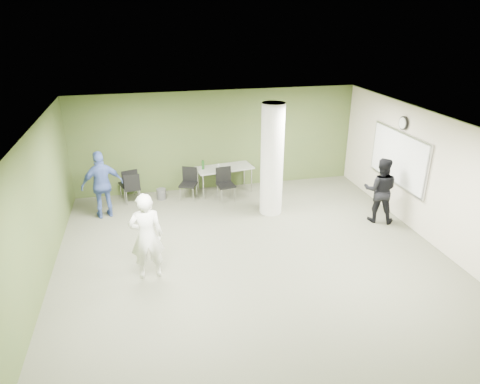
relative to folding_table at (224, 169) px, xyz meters
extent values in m
plane|color=#565845|center=(-0.09, -3.55, -0.70)|extent=(8.00, 8.00, 0.00)
plane|color=white|center=(-0.09, -3.55, 2.10)|extent=(8.00, 8.00, 0.00)
cube|color=#4E5D2B|center=(-0.09, 0.45, 0.70)|extent=(8.00, 2.80, 0.02)
cube|color=#4E5D2B|center=(-4.09, -3.55, 0.70)|extent=(0.02, 8.00, 2.80)
cube|color=beige|center=(3.91, -3.55, 0.70)|extent=(0.02, 8.00, 2.80)
cylinder|color=silver|center=(0.91, -1.55, 0.70)|extent=(0.56, 0.56, 2.80)
cube|color=silver|center=(3.84, -2.35, 0.80)|extent=(0.04, 2.30, 1.30)
cube|color=white|center=(3.82, -2.35, 0.80)|extent=(0.02, 2.20, 1.20)
cylinder|color=black|center=(3.84, -2.35, 1.65)|extent=(0.05, 0.32, 0.32)
cylinder|color=white|center=(3.81, -2.35, 1.65)|extent=(0.02, 0.26, 0.26)
cube|color=#969691|center=(0.02, 0.00, 0.03)|extent=(1.65, 0.91, 0.04)
cylinder|color=silver|center=(-0.64, -0.37, -0.34)|extent=(0.04, 0.04, 0.71)
cylinder|color=silver|center=(0.76, -0.17, -0.34)|extent=(0.04, 0.04, 0.71)
cylinder|color=silver|center=(-0.72, 0.17, -0.34)|extent=(0.04, 0.04, 0.71)
cylinder|color=silver|center=(0.68, 0.38, -0.34)|extent=(0.04, 0.04, 0.71)
cylinder|color=#1D4B19|center=(-0.58, -0.02, 0.17)|extent=(0.07, 0.07, 0.25)
cylinder|color=#B2B2B7|center=(-0.18, -0.20, 0.14)|extent=(0.06, 0.06, 0.18)
cylinder|color=#4C4C4C|center=(-1.76, -0.09, -0.55)|extent=(0.25, 0.25, 0.29)
cube|color=black|center=(-2.52, -0.13, -0.28)|extent=(0.45, 0.45, 0.05)
cube|color=black|center=(-2.50, -0.32, -0.05)|extent=(0.41, 0.07, 0.42)
cylinder|color=silver|center=(-2.35, 0.06, -0.50)|extent=(0.02, 0.02, 0.40)
cylinder|color=silver|center=(-2.70, 0.03, -0.50)|extent=(0.02, 0.02, 0.40)
cylinder|color=silver|center=(-2.33, -0.29, -0.50)|extent=(0.02, 0.02, 0.40)
cylinder|color=silver|center=(-2.68, -0.32, -0.50)|extent=(0.02, 0.02, 0.40)
cube|color=black|center=(-2.61, 0.10, -0.26)|extent=(0.56, 0.56, 0.05)
cube|color=black|center=(-2.55, -0.09, -0.02)|extent=(0.42, 0.17, 0.44)
cylinder|color=silver|center=(-2.49, 0.33, -0.49)|extent=(0.02, 0.02, 0.42)
cylinder|color=silver|center=(-2.84, 0.22, -0.49)|extent=(0.02, 0.02, 0.42)
cylinder|color=silver|center=(-2.38, -0.02, -0.49)|extent=(0.02, 0.02, 0.42)
cylinder|color=silver|center=(-2.73, -0.13, -0.49)|extent=(0.02, 0.02, 0.42)
cube|color=black|center=(-1.04, -0.27, -0.28)|extent=(0.56, 0.56, 0.05)
cube|color=black|center=(-0.96, -0.08, -0.04)|extent=(0.39, 0.19, 0.42)
cylinder|color=silver|center=(-1.27, -0.36, -0.50)|extent=(0.02, 0.02, 0.40)
cylinder|color=silver|center=(-0.94, -0.50, -0.50)|extent=(0.02, 0.02, 0.40)
cylinder|color=silver|center=(-1.13, -0.03, -0.50)|extent=(0.02, 0.02, 0.40)
cylinder|color=silver|center=(-0.81, -0.17, -0.50)|extent=(0.02, 0.02, 0.40)
cube|color=black|center=(-0.06, -0.56, -0.26)|extent=(0.49, 0.49, 0.05)
cube|color=black|center=(-0.08, -0.36, -0.02)|extent=(0.42, 0.09, 0.43)
cylinder|color=silver|center=(-0.22, -0.77, -0.49)|extent=(0.02, 0.02, 0.41)
cylinder|color=silver|center=(0.15, -0.72, -0.49)|extent=(0.02, 0.02, 0.41)
cylinder|color=silver|center=(-0.26, -0.40, -0.49)|extent=(0.02, 0.02, 0.41)
cylinder|color=silver|center=(0.10, -0.36, -0.49)|extent=(0.02, 0.02, 0.41)
imported|color=white|center=(-2.20, -3.80, 0.17)|extent=(0.66, 0.45, 1.74)
imported|color=black|center=(3.31, -2.60, 0.11)|extent=(0.98, 0.91, 1.61)
imported|color=#3F559D|center=(-3.18, -0.87, 0.15)|extent=(1.07, 0.65, 1.70)
camera|label=1|loc=(-2.07, -11.04, 4.04)|focal=32.00mm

